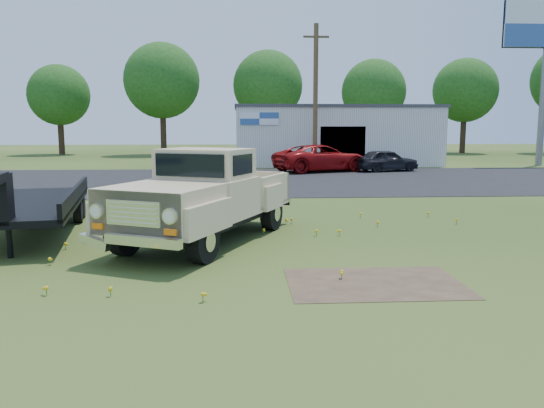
{
  "coord_description": "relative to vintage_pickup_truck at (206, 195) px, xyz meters",
  "views": [
    {
      "loc": [
        -0.81,
        -11.72,
        2.68
      ],
      "look_at": [
        -0.03,
        1.0,
        0.82
      ],
      "focal_mm": 35.0,
      "sensor_mm": 36.0,
      "label": 1
    }
  ],
  "objects": [
    {
      "name": "ground",
      "position": [
        1.61,
        -0.61,
        -1.09
      ],
      "size": [
        140.0,
        140.0,
        0.0
      ],
      "primitive_type": "plane",
      "color": "#2B4014",
      "rests_on": "ground"
    },
    {
      "name": "asphalt_lot",
      "position": [
        1.61,
        14.39,
        -1.09
      ],
      "size": [
        90.0,
        14.0,
        0.02
      ],
      "primitive_type": "cube",
      "color": "black",
      "rests_on": "ground"
    },
    {
      "name": "dirt_patch_a",
      "position": [
        3.11,
        -3.61,
        -1.09
      ],
      "size": [
        3.0,
        2.0,
        0.01
      ],
      "primitive_type": "cube",
      "color": "#473426",
      "rests_on": "ground"
    },
    {
      "name": "dirt_patch_b",
      "position": [
        -0.39,
        2.89,
        -1.09
      ],
      "size": [
        2.2,
        1.6,
        0.01
      ],
      "primitive_type": "cube",
      "color": "#473426",
      "rests_on": "ground"
    },
    {
      "name": "commercial_building",
      "position": [
        7.6,
        26.39,
        1.01
      ],
      "size": [
        14.2,
        8.2,
        4.15
      ],
      "color": "#B9B9B4",
      "rests_on": "ground"
    },
    {
      "name": "utility_pole_mid",
      "position": [
        5.61,
        21.39,
        3.51
      ],
      "size": [
        1.6,
        0.3,
        9.0
      ],
      "color": "#483221",
      "rests_on": "ground"
    },
    {
      "name": "treeline_b",
      "position": [
        -16.39,
        40.39,
        4.57
      ],
      "size": [
        5.76,
        5.76,
        8.57
      ],
      "color": "#342317",
      "rests_on": "ground"
    },
    {
      "name": "treeline_c",
      "position": [
        -6.39,
        38.89,
        5.84
      ],
      "size": [
        7.04,
        7.04,
        10.47
      ],
      "color": "#342317",
      "rests_on": "ground"
    },
    {
      "name": "treeline_d",
      "position": [
        3.61,
        39.89,
        5.52
      ],
      "size": [
        6.72,
        6.72,
        10.0
      ],
      "color": "#342317",
      "rests_on": "ground"
    },
    {
      "name": "treeline_e",
      "position": [
        13.61,
        38.39,
        4.89
      ],
      "size": [
        6.08,
        6.08,
        9.04
      ],
      "color": "#342317",
      "rests_on": "ground"
    },
    {
      "name": "treeline_f",
      "position": [
        23.61,
        40.89,
        5.21
      ],
      "size": [
        6.4,
        6.4,
        9.52
      ],
      "color": "#342317",
      "rests_on": "ground"
    },
    {
      "name": "vintage_pickup_truck",
      "position": [
        0.0,
        0.0,
        0.0
      ],
      "size": [
        4.66,
        6.45,
        2.19
      ],
      "primitive_type": null,
      "rotation": [
        0.0,
        0.0,
        -0.43
      ],
      "color": "tan",
      "rests_on": "ground"
    },
    {
      "name": "flatbed_trailer",
      "position": [
        -4.42,
        1.09,
        -0.19
      ],
      "size": [
        3.44,
        6.94,
        1.81
      ],
      "primitive_type": null,
      "rotation": [
        0.0,
        0.0,
        0.19
      ],
      "color": "black",
      "rests_on": "ground"
    },
    {
      "name": "red_pickup",
      "position": [
        5.68,
        19.25,
        -0.29
      ],
      "size": [
        6.34,
        4.61,
        1.6
      ],
      "primitive_type": "imported",
      "rotation": [
        0.0,
        0.0,
        1.95
      ],
      "color": "maroon",
      "rests_on": "ground"
    },
    {
      "name": "dark_sedan",
      "position": [
        9.63,
        19.15,
        -0.43
      ],
      "size": [
        4.15,
        2.51,
        1.32
      ],
      "primitive_type": "imported",
      "rotation": [
        0.0,
        0.0,
        1.83
      ],
      "color": "black",
      "rests_on": "ground"
    }
  ]
}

